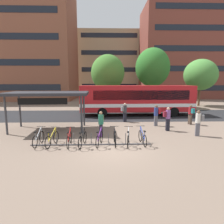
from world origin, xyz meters
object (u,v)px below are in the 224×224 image
(parked_bicycle_blue_7, at_px, (142,138))
(parked_bicycle_purple_4, at_px, (99,139))
(commuter_grey_pack_3, at_px, (125,111))
(street_tree_2, at_px, (108,73))
(city_bus, at_px, (136,99))
(parked_bicycle_silver_6, at_px, (128,138))
(parked_bicycle_red_2, at_px, (69,139))
(street_tree_1, at_px, (201,75))
(parked_bicycle_silver_0, at_px, (38,139))
(commuter_olive_pack_0, at_px, (101,122))
(street_tree_0, at_px, (153,67))
(commuter_grey_pack_4, at_px, (199,121))
(parked_bicycle_black_3, at_px, (83,139))
(commuter_teal_pack_2, at_px, (191,113))
(parked_bicycle_black_5, at_px, (115,138))
(commuter_red_pack_1, at_px, (156,114))
(transit_shelter, at_px, (47,95))
(parked_bicycle_yellow_1, at_px, (52,139))
(commuter_maroon_pack_5, at_px, (168,117))

(parked_bicycle_blue_7, bearing_deg, parked_bicycle_purple_4, 87.56)
(commuter_grey_pack_3, height_order, street_tree_2, street_tree_2)
(city_bus, height_order, parked_bicycle_silver_6, city_bus)
(parked_bicycle_red_2, xyz_separation_m, street_tree_1, (15.90, 17.74, 4.20))
(parked_bicycle_silver_0, bearing_deg, commuter_grey_pack_3, -38.58)
(commuter_olive_pack_0, bearing_deg, street_tree_0, 163.89)
(city_bus, bearing_deg, commuter_grey_pack_4, 108.30)
(parked_bicycle_black_3, height_order, commuter_teal_pack_2, commuter_teal_pack_2)
(street_tree_2, bearing_deg, parked_bicycle_black_3, -95.72)
(street_tree_0, height_order, street_tree_1, street_tree_0)
(parked_bicycle_red_2, relative_size, parked_bicycle_black_5, 1.00)
(city_bus, xyz_separation_m, parked_bicycle_silver_0, (-7.12, -9.89, -1.39))
(commuter_red_pack_1, height_order, commuter_grey_pack_3, commuter_red_pack_1)
(commuter_grey_pack_4, relative_size, street_tree_0, 0.21)
(parked_bicycle_silver_6, height_order, transit_shelter, transit_shelter)
(parked_bicycle_red_2, bearing_deg, parked_bicycle_silver_0, 83.82)
(commuter_red_pack_1, height_order, street_tree_1, street_tree_1)
(transit_shelter, distance_m, commuter_grey_pack_4, 10.85)
(city_bus, height_order, transit_shelter, city_bus)
(parked_bicycle_black_5, bearing_deg, street_tree_0, -20.64)
(transit_shelter, relative_size, commuter_red_pack_1, 3.49)
(parked_bicycle_black_5, distance_m, parked_bicycle_blue_7, 1.63)
(parked_bicycle_black_5, height_order, parked_bicycle_blue_7, same)
(commuter_grey_pack_4, bearing_deg, parked_bicycle_black_5, 31.22)
(transit_shelter, relative_size, commuter_grey_pack_4, 3.45)
(parked_bicycle_yellow_1, distance_m, parked_bicycle_black_5, 3.60)
(transit_shelter, bearing_deg, parked_bicycle_black_5, -39.34)
(parked_bicycle_red_2, height_order, street_tree_0, street_tree_0)
(parked_bicycle_black_5, bearing_deg, commuter_olive_pack_0, 25.12)
(parked_bicycle_black_5, relative_size, street_tree_0, 0.21)
(commuter_grey_pack_4, xyz_separation_m, street_tree_0, (0.33, 15.26, 4.56))
(commuter_grey_pack_3, distance_m, commuter_grey_pack_4, 6.55)
(city_bus, xyz_separation_m, commuter_olive_pack_0, (-3.56, -8.22, -0.79))
(commuter_red_pack_1, height_order, commuter_grey_pack_4, commuter_grey_pack_4)
(parked_bicycle_yellow_1, bearing_deg, parked_bicycle_silver_6, -79.50)
(parked_bicycle_red_2, height_order, parked_bicycle_purple_4, same)
(parked_bicycle_black_5, xyz_separation_m, commuter_olive_pack_0, (-0.84, 1.71, 0.60))
(parked_bicycle_purple_4, xyz_separation_m, transit_shelter, (-3.96, 3.71, 2.29))
(parked_bicycle_purple_4, bearing_deg, street_tree_1, -27.78)
(commuter_teal_pack_2, distance_m, street_tree_2, 12.77)
(commuter_olive_pack_0, bearing_deg, parked_bicycle_yellow_1, -49.05)
(city_bus, height_order, commuter_grey_pack_4, city_bus)
(parked_bicycle_black_3, relative_size, parked_bicycle_purple_4, 1.01)
(parked_bicycle_silver_0, height_order, commuter_teal_pack_2, commuter_teal_pack_2)
(parked_bicycle_blue_7, height_order, commuter_grey_pack_4, commuter_grey_pack_4)
(parked_bicycle_black_5, bearing_deg, parked_bicycle_yellow_1, 89.92)
(parked_bicycle_blue_7, bearing_deg, parked_bicycle_black_3, 88.49)
(commuter_teal_pack_2, height_order, commuter_maroon_pack_5, commuter_maroon_pack_5)
(parked_bicycle_blue_7, bearing_deg, commuter_teal_pack_2, -49.60)
(commuter_grey_pack_4, relative_size, street_tree_1, 0.26)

